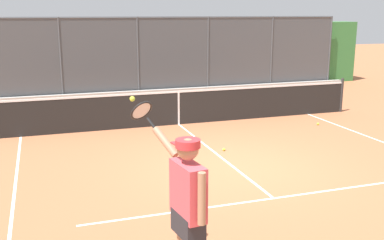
% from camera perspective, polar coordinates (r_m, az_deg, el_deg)
% --- Properties ---
extents(ground_plane, '(60.00, 60.00, 0.00)m').
position_cam_1_polar(ground_plane, '(9.43, 5.29, -5.93)').
color(ground_plane, '#A8603D').
extents(court_line_markings, '(8.45, 10.17, 0.01)m').
position_cam_1_polar(court_line_markings, '(7.79, 11.19, -10.35)').
color(court_line_markings, white).
rests_on(court_line_markings, ground).
extents(fence_backdrop, '(20.13, 1.37, 2.93)m').
position_cam_1_polar(fence_backdrop, '(18.43, -7.10, 7.66)').
color(fence_backdrop, '#474C51').
rests_on(fence_backdrop, ground).
extents(tennis_net, '(10.85, 0.09, 1.07)m').
position_cam_1_polar(tennis_net, '(12.85, -1.68, 1.60)').
color(tennis_net, '#2D2D2D').
rests_on(tennis_net, ground).
extents(tennis_player, '(0.62, 1.42, 2.10)m').
position_cam_1_polar(tennis_player, '(5.03, -0.64, -10.31)').
color(tennis_player, black).
rests_on(tennis_player, ground).
extents(tennis_ball_near_net, '(0.07, 0.07, 0.07)m').
position_cam_1_polar(tennis_ball_near_net, '(10.51, 3.99, -3.67)').
color(tennis_ball_near_net, '#CCDB33').
rests_on(tennis_ball_near_net, ground).
extents(tennis_ball_by_sideline, '(0.07, 0.07, 0.07)m').
position_cam_1_polar(tennis_ball_by_sideline, '(13.34, 15.37, -0.47)').
color(tennis_ball_by_sideline, '#C1D138').
rests_on(tennis_ball_by_sideline, ground).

